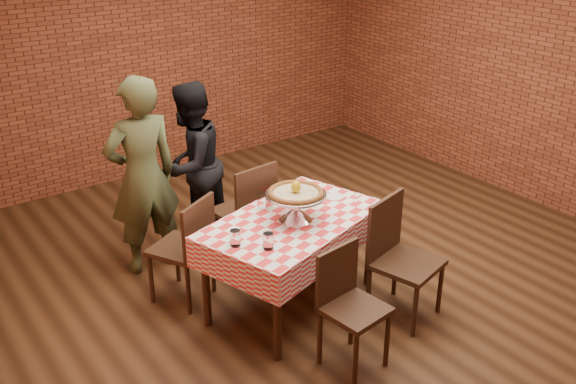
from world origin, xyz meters
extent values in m
plane|color=black|center=(0.00, 0.00, 0.00)|extent=(6.00, 6.00, 0.00)
plane|color=brown|center=(0.00, 3.00, 1.45)|extent=(5.50, 0.00, 5.50)
cube|color=#392416|center=(-0.49, -0.19, 0.38)|extent=(1.57, 1.20, 0.75)
cylinder|color=beige|center=(-0.48, -0.21, 0.97)|extent=(0.48, 0.48, 0.03)
ellipsoid|color=gold|center=(-0.48, -0.21, 1.03)|extent=(0.08, 0.08, 0.09)
cylinder|color=white|center=(-0.90, -0.47, 0.82)|extent=(0.09, 0.09, 0.12)
cylinder|color=white|center=(-1.06, -0.30, 0.82)|extent=(0.09, 0.09, 0.12)
cylinder|color=white|center=(0.01, -0.09, 0.76)|extent=(0.20, 0.20, 0.01)
cube|color=white|center=(0.10, -0.24, 0.76)|extent=(0.06, 0.06, 0.00)
cube|color=white|center=(0.18, -0.17, 0.76)|extent=(0.05, 0.04, 0.00)
cube|color=silver|center=(-0.54, 0.09, 0.84)|extent=(0.13, 0.11, 0.16)
imported|color=#404728|center=(-1.16, 1.00, 0.86)|extent=(0.63, 0.42, 1.72)
imported|color=black|center=(-0.60, 1.22, 0.76)|extent=(0.92, 0.86, 1.52)
camera|label=1|loc=(-3.05, -3.67, 2.94)|focal=39.99mm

